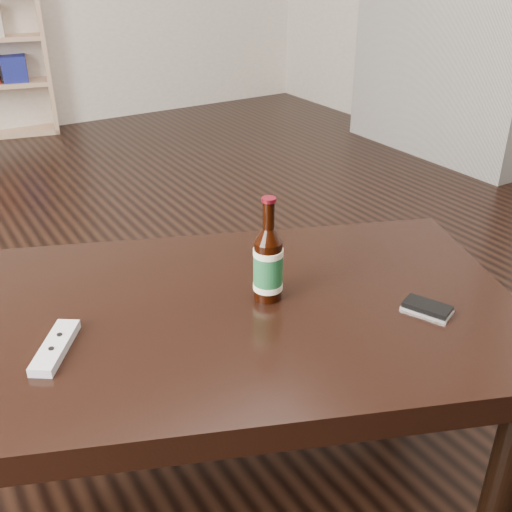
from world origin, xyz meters
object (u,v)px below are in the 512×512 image
coffee_table (231,331)px  remote (55,347)px  beer_bottle (268,264)px  phone (427,308)px

coffee_table → remote: (-0.35, 0.04, 0.07)m
remote → beer_bottle: bearing=28.7°
phone → coffee_table: bearing=122.6°
coffee_table → remote: 0.36m
beer_bottle → remote: 0.45m
coffee_table → beer_bottle: (0.09, -0.01, 0.14)m
coffee_table → beer_bottle: 0.17m
coffee_table → phone: bearing=-34.5°
coffee_table → phone: (0.34, -0.23, 0.07)m
beer_bottle → phone: (0.25, -0.22, -0.07)m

